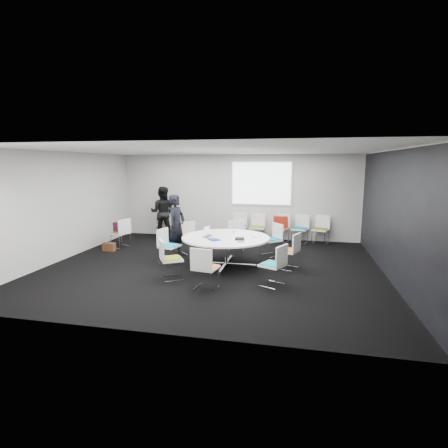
% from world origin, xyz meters
% --- Properties ---
extents(room_shell, '(8.08, 7.08, 2.88)m').
position_xyz_m(room_shell, '(0.09, 0.00, 1.40)').
color(room_shell, black).
rests_on(room_shell, ground).
extents(conference_table, '(2.14, 2.14, 0.73)m').
position_xyz_m(conference_table, '(0.30, 0.13, 0.53)').
color(conference_table, silver).
rests_on(conference_table, ground).
extents(projection_screen, '(1.90, 0.03, 1.35)m').
position_xyz_m(projection_screen, '(0.80, 3.46, 1.85)').
color(projection_screen, white).
rests_on(projection_screen, room_shell).
extents(chair_ring_a, '(0.59, 0.59, 0.88)m').
position_xyz_m(chair_ring_a, '(1.82, 0.20, 0.28)').
color(chair_ring_a, silver).
rests_on(chair_ring_a, ground).
extents(chair_ring_b, '(0.64, 0.64, 0.88)m').
position_xyz_m(chair_ring_b, '(1.33, 1.33, 0.28)').
color(chair_ring_b, silver).
rests_on(chair_ring_b, ground).
extents(chair_ring_c, '(0.55, 0.54, 0.88)m').
position_xyz_m(chair_ring_c, '(0.30, 1.62, 0.28)').
color(chair_ring_c, silver).
rests_on(chair_ring_c, ground).
extents(chair_ring_d, '(0.64, 0.64, 0.88)m').
position_xyz_m(chair_ring_d, '(-0.91, 1.15, 0.28)').
color(chair_ring_d, silver).
rests_on(chair_ring_d, ground).
extents(chair_ring_e, '(0.54, 0.55, 0.88)m').
position_xyz_m(chair_ring_e, '(-1.14, 0.05, 0.28)').
color(chair_ring_e, silver).
rests_on(chair_ring_e, ground).
extents(chair_ring_f, '(0.62, 0.63, 0.88)m').
position_xyz_m(chair_ring_f, '(-0.67, -1.09, 0.28)').
color(chair_ring_f, silver).
rests_on(chair_ring_f, ground).
extents(chair_ring_g, '(0.53, 0.52, 0.88)m').
position_xyz_m(chair_ring_g, '(0.23, -1.55, 0.28)').
color(chair_ring_g, silver).
rests_on(chair_ring_g, ground).
extents(chair_ring_h, '(0.60, 0.61, 0.88)m').
position_xyz_m(chair_ring_h, '(1.54, -1.07, 0.28)').
color(chair_ring_h, silver).
rests_on(chair_ring_h, ground).
extents(chair_back_a, '(0.48, 0.46, 0.88)m').
position_xyz_m(chair_back_a, '(0.14, 3.14, 0.28)').
color(chair_back_a, silver).
rests_on(chair_back_a, ground).
extents(chair_back_b, '(0.47, 0.45, 0.88)m').
position_xyz_m(chair_back_b, '(0.73, 3.12, 0.28)').
color(chair_back_b, silver).
rests_on(chair_back_b, ground).
extents(chair_back_c, '(0.60, 0.59, 0.88)m').
position_xyz_m(chair_back_c, '(1.49, 3.16, 0.28)').
color(chair_back_c, silver).
rests_on(chair_back_c, ground).
extents(chair_back_d, '(0.58, 0.57, 0.88)m').
position_xyz_m(chair_back_d, '(2.10, 3.15, 0.28)').
color(chair_back_d, silver).
rests_on(chair_back_d, ground).
extents(chair_back_e, '(0.59, 0.58, 0.88)m').
position_xyz_m(chair_back_e, '(2.73, 3.16, 0.28)').
color(chair_back_e, silver).
rests_on(chair_back_e, ground).
extents(chair_spare_left, '(0.59, 0.60, 0.88)m').
position_xyz_m(chair_spare_left, '(-3.18, 1.37, 0.28)').
color(chair_spare_left, silver).
rests_on(chair_spare_left, ground).
extents(chair_person_back, '(0.50, 0.48, 0.88)m').
position_xyz_m(chair_person_back, '(-2.48, 3.15, 0.28)').
color(chair_person_back, silver).
rests_on(chair_person_back, ground).
extents(person_main, '(0.55, 0.70, 1.68)m').
position_xyz_m(person_main, '(-1.18, 0.75, 0.84)').
color(person_main, black).
rests_on(person_main, ground).
extents(person_back, '(0.92, 0.76, 1.74)m').
position_xyz_m(person_back, '(-2.48, 2.99, 0.87)').
color(person_back, black).
rests_on(person_back, ground).
extents(laptop, '(0.26, 0.37, 0.03)m').
position_xyz_m(laptop, '(-0.10, 0.07, 0.74)').
color(laptop, '#333338').
rests_on(laptop, conference_table).
extents(laptop_lid, '(0.06, 0.30, 0.22)m').
position_xyz_m(laptop_lid, '(-0.17, 0.11, 0.86)').
color(laptop_lid, silver).
rests_on(laptop_lid, conference_table).
extents(notebook_black, '(0.26, 0.33, 0.02)m').
position_xyz_m(notebook_black, '(0.67, -0.06, 0.74)').
color(notebook_black, black).
rests_on(notebook_black, conference_table).
extents(tablet_folio, '(0.33, 0.32, 0.03)m').
position_xyz_m(tablet_folio, '(0.10, -0.28, 0.74)').
color(tablet_folio, navy).
rests_on(tablet_folio, conference_table).
extents(papers_right, '(0.36, 0.36, 0.00)m').
position_xyz_m(papers_right, '(0.93, 0.28, 0.73)').
color(papers_right, white).
rests_on(papers_right, conference_table).
extents(papers_front, '(0.35, 0.29, 0.00)m').
position_xyz_m(papers_front, '(1.08, 0.13, 0.73)').
color(papers_front, white).
rests_on(papers_front, conference_table).
extents(cup, '(0.08, 0.08, 0.09)m').
position_xyz_m(cup, '(0.40, 0.58, 0.78)').
color(cup, white).
rests_on(cup, conference_table).
extents(phone, '(0.15, 0.10, 0.01)m').
position_xyz_m(phone, '(0.76, -0.37, 0.73)').
color(phone, black).
rests_on(phone, conference_table).
extents(maroon_bag, '(0.41, 0.19, 0.28)m').
position_xyz_m(maroon_bag, '(-3.19, 1.37, 0.62)').
color(maroon_bag, '#461228').
rests_on(maroon_bag, chair_spare_left).
extents(brown_bag, '(0.37, 0.18, 0.24)m').
position_xyz_m(brown_bag, '(-3.30, 0.89, 0.12)').
color(brown_bag, '#4C2C18').
rests_on(brown_bag, ground).
extents(red_jacket, '(0.45, 0.20, 0.36)m').
position_xyz_m(red_jacket, '(1.49, 2.94, 0.70)').
color(red_jacket, '#AA2615').
rests_on(red_jacket, chair_back_c).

